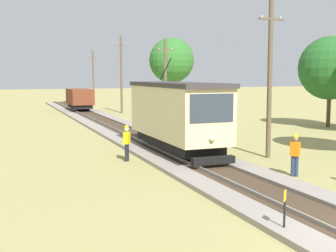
{
  "coord_description": "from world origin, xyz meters",
  "views": [
    {
      "loc": [
        -8.59,
        -8.1,
        4.18
      ],
      "look_at": [
        0.53,
        15.42,
        1.25
      ],
      "focal_mm": 46.7,
      "sensor_mm": 36.0,
      "label": 1
    }
  ],
  "objects_px": {
    "red_tram": "(177,114)",
    "freight_car": "(80,99)",
    "utility_pole_far": "(121,74)",
    "tree_right_far": "(330,68)",
    "utility_pole_mid": "(165,82)",
    "utility_pole_near_tram": "(270,78)",
    "utility_pole_distant": "(93,77)",
    "second_worker": "(127,141)",
    "trackside_signal_marker": "(285,210)",
    "track_worker": "(295,153)",
    "tree_left_far": "(172,60)"
  },
  "relations": [
    {
      "from": "freight_car",
      "to": "trackside_signal_marker",
      "type": "height_order",
      "value": "freight_car"
    },
    {
      "from": "freight_car",
      "to": "red_tram",
      "type": "bearing_deg",
      "value": -89.99
    },
    {
      "from": "utility_pole_mid",
      "to": "tree_right_far",
      "type": "xyz_separation_m",
      "value": [
        12.21,
        -5.19,
        1.12
      ]
    },
    {
      "from": "freight_car",
      "to": "second_worker",
      "type": "distance_m",
      "value": 29.81
    },
    {
      "from": "freight_car",
      "to": "utility_pole_far",
      "type": "relative_size",
      "value": 0.61
    },
    {
      "from": "utility_pole_mid",
      "to": "utility_pole_far",
      "type": "distance_m",
      "value": 13.67
    },
    {
      "from": "freight_car",
      "to": "second_worker",
      "type": "height_order",
      "value": "freight_car"
    },
    {
      "from": "red_tram",
      "to": "freight_car",
      "type": "bearing_deg",
      "value": 90.01
    },
    {
      "from": "red_tram",
      "to": "trackside_signal_marker",
      "type": "xyz_separation_m",
      "value": [
        -1.69,
        -11.58,
        -1.53
      ]
    },
    {
      "from": "track_worker",
      "to": "freight_car",
      "type": "bearing_deg",
      "value": -124.55
    },
    {
      "from": "utility_pole_far",
      "to": "second_worker",
      "type": "relative_size",
      "value": 4.76
    },
    {
      "from": "utility_pole_distant",
      "to": "trackside_signal_marker",
      "type": "distance_m",
      "value": 53.5
    },
    {
      "from": "utility_pole_far",
      "to": "tree_right_far",
      "type": "xyz_separation_m",
      "value": [
        12.21,
        -18.84,
        0.41
      ]
    },
    {
      "from": "freight_car",
      "to": "second_worker",
      "type": "bearing_deg",
      "value": -95.5
    },
    {
      "from": "utility_pole_far",
      "to": "second_worker",
      "type": "distance_m",
      "value": 27.8
    },
    {
      "from": "red_tram",
      "to": "utility_pole_near_tram",
      "type": "xyz_separation_m",
      "value": [
        4.12,
        -2.21,
        1.85
      ]
    },
    {
      "from": "utility_pole_far",
      "to": "track_worker",
      "type": "height_order",
      "value": "utility_pole_far"
    },
    {
      "from": "trackside_signal_marker",
      "to": "track_worker",
      "type": "relative_size",
      "value": 0.66
    },
    {
      "from": "freight_car",
      "to": "utility_pole_mid",
      "type": "distance_m",
      "value": 17.24
    },
    {
      "from": "track_worker",
      "to": "second_worker",
      "type": "relative_size",
      "value": 1.0
    },
    {
      "from": "utility_pole_near_tram",
      "to": "utility_pole_far",
      "type": "relative_size",
      "value": 0.93
    },
    {
      "from": "freight_car",
      "to": "tree_right_far",
      "type": "distance_m",
      "value": 27.43
    },
    {
      "from": "utility_pole_far",
      "to": "freight_car",
      "type": "bearing_deg",
      "value": 144.33
    },
    {
      "from": "utility_pole_mid",
      "to": "trackside_signal_marker",
      "type": "bearing_deg",
      "value": -103.55
    },
    {
      "from": "tree_left_far",
      "to": "tree_right_far",
      "type": "relative_size",
      "value": 1.15
    },
    {
      "from": "red_tram",
      "to": "freight_car",
      "type": "relative_size",
      "value": 1.64
    },
    {
      "from": "utility_pole_mid",
      "to": "second_worker",
      "type": "relative_size",
      "value": 3.97
    },
    {
      "from": "utility_pole_distant",
      "to": "second_worker",
      "type": "height_order",
      "value": "utility_pole_distant"
    },
    {
      "from": "tree_left_far",
      "to": "freight_car",
      "type": "bearing_deg",
      "value": 161.92
    },
    {
      "from": "utility_pole_far",
      "to": "utility_pole_distant",
      "type": "relative_size",
      "value": 1.1
    },
    {
      "from": "red_tram",
      "to": "freight_car",
      "type": "distance_m",
      "value": 29.13
    },
    {
      "from": "utility_pole_distant",
      "to": "second_worker",
      "type": "bearing_deg",
      "value": -99.43
    },
    {
      "from": "utility_pole_far",
      "to": "utility_pole_near_tram",
      "type": "bearing_deg",
      "value": -90.0
    },
    {
      "from": "utility_pole_near_tram",
      "to": "second_worker",
      "type": "distance_m",
      "value": 7.81
    },
    {
      "from": "trackside_signal_marker",
      "to": "tree_right_far",
      "type": "relative_size",
      "value": 0.16
    },
    {
      "from": "utility_pole_far",
      "to": "utility_pole_distant",
      "type": "distance_m",
      "value": 15.34
    },
    {
      "from": "utility_pole_mid",
      "to": "tree_left_far",
      "type": "relative_size",
      "value": 0.84
    },
    {
      "from": "utility_pole_mid",
      "to": "second_worker",
      "type": "bearing_deg",
      "value": -118.14
    },
    {
      "from": "utility_pole_far",
      "to": "second_worker",
      "type": "height_order",
      "value": "utility_pole_far"
    },
    {
      "from": "utility_pole_near_tram",
      "to": "tree_left_far",
      "type": "xyz_separation_m",
      "value": [
        5.85,
        28.08,
        1.82
      ]
    },
    {
      "from": "red_tram",
      "to": "tree_left_far",
      "type": "bearing_deg",
      "value": 68.92
    },
    {
      "from": "utility_pole_near_tram",
      "to": "utility_pole_far",
      "type": "height_order",
      "value": "utility_pole_far"
    },
    {
      "from": "tree_left_far",
      "to": "utility_pole_near_tram",
      "type": "bearing_deg",
      "value": -101.77
    },
    {
      "from": "red_tram",
      "to": "utility_pole_mid",
      "type": "xyz_separation_m",
      "value": [
        4.12,
        12.52,
        1.45
      ]
    },
    {
      "from": "utility_pole_distant",
      "to": "trackside_signal_marker",
      "type": "relative_size",
      "value": 6.55
    },
    {
      "from": "utility_pole_distant",
      "to": "tree_left_far",
      "type": "distance_m",
      "value": 16.8
    },
    {
      "from": "utility_pole_mid",
      "to": "red_tram",
      "type": "bearing_deg",
      "value": -108.22
    },
    {
      "from": "freight_car",
      "to": "second_worker",
      "type": "relative_size",
      "value": 2.91
    },
    {
      "from": "freight_car",
      "to": "utility_pole_far",
      "type": "height_order",
      "value": "utility_pole_far"
    },
    {
      "from": "freight_car",
      "to": "track_worker",
      "type": "distance_m",
      "value": 35.41
    }
  ]
}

